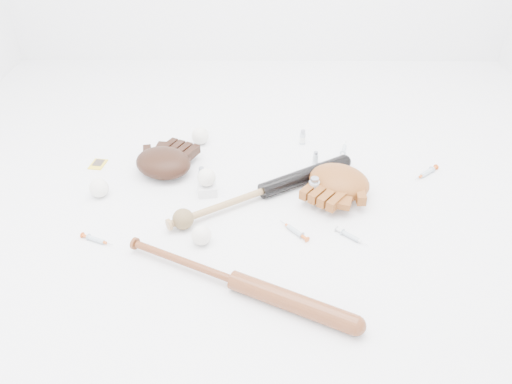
{
  "coord_description": "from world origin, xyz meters",
  "views": [
    {
      "loc": [
        0.0,
        -1.55,
        1.15
      ],
      "look_at": [
        -0.01,
        -0.02,
        0.06
      ],
      "focal_mm": 35.0,
      "sensor_mm": 36.0,
      "label": 1
    }
  ],
  "objects_px": {
    "bat_dark": "(264,191)",
    "pedestal": "(207,189)",
    "glove_dark": "(163,162)",
    "bat_wood": "(235,280)"
  },
  "relations": [
    {
      "from": "bat_dark",
      "to": "pedestal",
      "type": "bearing_deg",
      "value": 141.52
    },
    {
      "from": "glove_dark",
      "to": "pedestal",
      "type": "distance_m",
      "value": 0.24
    },
    {
      "from": "glove_dark",
      "to": "pedestal",
      "type": "bearing_deg",
      "value": -9.87
    },
    {
      "from": "bat_dark",
      "to": "pedestal",
      "type": "distance_m",
      "value": 0.22
    },
    {
      "from": "bat_wood",
      "to": "pedestal",
      "type": "bearing_deg",
      "value": 130.67
    },
    {
      "from": "glove_dark",
      "to": "pedestal",
      "type": "height_order",
      "value": "glove_dark"
    },
    {
      "from": "pedestal",
      "to": "bat_wood",
      "type": "bearing_deg",
      "value": -75.56
    },
    {
      "from": "bat_dark",
      "to": "bat_wood",
      "type": "height_order",
      "value": "bat_dark"
    },
    {
      "from": "bat_dark",
      "to": "pedestal",
      "type": "relative_size",
      "value": 11.77
    },
    {
      "from": "bat_dark",
      "to": "glove_dark",
      "type": "distance_m",
      "value": 0.45
    }
  ]
}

